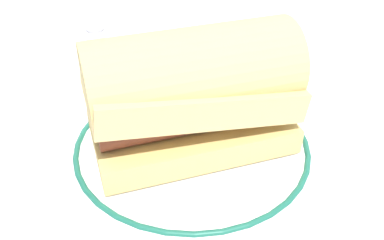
% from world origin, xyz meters
% --- Properties ---
extents(ground_plane, '(1.50, 1.50, 0.00)m').
position_xyz_m(ground_plane, '(0.00, 0.00, 0.00)').
color(ground_plane, silver).
extents(plate, '(0.26, 0.26, 0.01)m').
position_xyz_m(plate, '(-0.01, -0.00, 0.01)').
color(plate, white).
rests_on(plate, ground_plane).
extents(sausage_sandwich, '(0.22, 0.15, 0.12)m').
position_xyz_m(sausage_sandwich, '(-0.01, -0.00, 0.08)').
color(sausage_sandwich, tan).
rests_on(sausage_sandwich, plate).
extents(salt_shaker, '(0.03, 0.03, 0.08)m').
position_xyz_m(salt_shaker, '(-0.13, 0.18, 0.04)').
color(salt_shaker, white).
rests_on(salt_shaker, ground_plane).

